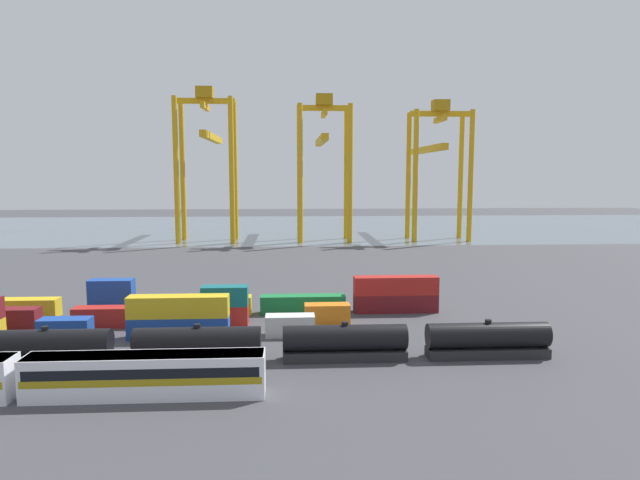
% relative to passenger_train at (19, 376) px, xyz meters
% --- Properties ---
extents(ground_plane, '(420.00, 420.00, 0.00)m').
position_rel_passenger_train_xyz_m(ground_plane, '(17.03, 59.18, -2.14)').
color(ground_plane, '#424247').
extents(harbour_water, '(400.00, 110.00, 0.01)m').
position_rel_passenger_train_xyz_m(harbour_water, '(17.03, 158.11, -2.14)').
color(harbour_water, slate).
rests_on(harbour_water, ground_plane).
extents(passenger_train, '(43.28, 3.14, 3.90)m').
position_rel_passenger_train_xyz_m(passenger_train, '(0.00, 0.00, 0.00)').
color(passenger_train, silver).
rests_on(passenger_train, ground_plane).
extents(freight_tank_row, '(75.64, 2.72, 4.18)m').
position_rel_passenger_train_xyz_m(freight_tank_row, '(14.19, 8.85, -0.20)').
color(freight_tank_row, '#232326').
rests_on(freight_tank_row, ground_plane).
extents(shipping_container_2, '(6.04, 2.44, 2.60)m').
position_rel_passenger_train_xyz_m(shipping_container_2, '(-3.09, 18.11, -0.84)').
color(shipping_container_2, '#1C4299').
rests_on(shipping_container_2, ground_plane).
extents(shipping_container_3, '(12.10, 2.44, 2.60)m').
position_rel_passenger_train_xyz_m(shipping_container_3, '(10.44, 18.11, -0.84)').
color(shipping_container_3, '#1C4299').
rests_on(shipping_container_3, ground_plane).
extents(shipping_container_4, '(12.10, 2.44, 2.60)m').
position_rel_passenger_train_xyz_m(shipping_container_4, '(10.44, 18.11, 1.76)').
color(shipping_container_4, gold).
rests_on(shipping_container_4, shipping_container_3).
extents(shipping_container_5, '(6.04, 2.44, 2.60)m').
position_rel_passenger_train_xyz_m(shipping_container_5, '(23.97, 18.11, -0.84)').
color(shipping_container_5, silver).
rests_on(shipping_container_5, ground_plane).
extents(shipping_container_6, '(6.04, 2.44, 2.60)m').
position_rel_passenger_train_xyz_m(shipping_container_6, '(-11.67, 23.67, -0.84)').
color(shipping_container_6, maroon).
rests_on(shipping_container_6, ground_plane).
extents(shipping_container_7, '(12.10, 2.44, 2.60)m').
position_rel_passenger_train_xyz_m(shipping_container_7, '(1.86, 23.67, -0.84)').
color(shipping_container_7, '#AD211C').
rests_on(shipping_container_7, ground_plane).
extents(shipping_container_8, '(6.04, 2.44, 2.60)m').
position_rel_passenger_train_xyz_m(shipping_container_8, '(15.39, 23.67, -0.84)').
color(shipping_container_8, '#AD211C').
rests_on(shipping_container_8, ground_plane).
extents(shipping_container_9, '(6.04, 2.44, 2.60)m').
position_rel_passenger_train_xyz_m(shipping_container_9, '(15.39, 23.67, 1.76)').
color(shipping_container_9, '#146066').
rests_on(shipping_container_9, shipping_container_8).
extents(shipping_container_10, '(6.04, 2.44, 2.60)m').
position_rel_passenger_train_xyz_m(shipping_container_10, '(28.92, 23.67, -0.84)').
color(shipping_container_10, orange).
rests_on(shipping_container_10, ground_plane).
extents(shipping_container_11, '(12.10, 2.44, 2.60)m').
position_rel_passenger_train_xyz_m(shipping_container_11, '(-14.40, 29.24, -0.84)').
color(shipping_container_11, gold).
rests_on(shipping_container_11, ground_plane).
extents(shipping_container_12, '(6.04, 2.44, 2.60)m').
position_rel_passenger_train_xyz_m(shipping_container_12, '(-0.99, 29.24, -0.84)').
color(shipping_container_12, '#1C4299').
rests_on(shipping_container_12, ground_plane).
extents(shipping_container_13, '(6.04, 2.44, 2.60)m').
position_rel_passenger_train_xyz_m(shipping_container_13, '(-0.99, 29.24, 1.76)').
color(shipping_container_13, '#1C4299').
rests_on(shipping_container_13, shipping_container_12).
extents(shipping_container_14, '(12.10, 2.44, 2.60)m').
position_rel_passenger_train_xyz_m(shipping_container_14, '(12.42, 29.24, -0.84)').
color(shipping_container_14, gold).
rests_on(shipping_container_14, ground_plane).
extents(shipping_container_15, '(12.10, 2.44, 2.60)m').
position_rel_passenger_train_xyz_m(shipping_container_15, '(25.84, 29.24, -0.84)').
color(shipping_container_15, '#197538').
rests_on(shipping_container_15, ground_plane).
extents(shipping_container_16, '(12.10, 2.44, 2.60)m').
position_rel_passenger_train_xyz_m(shipping_container_16, '(39.25, 29.24, -0.84)').
color(shipping_container_16, maroon).
rests_on(shipping_container_16, ground_plane).
extents(shipping_container_17, '(12.10, 2.44, 2.60)m').
position_rel_passenger_train_xyz_m(shipping_container_17, '(39.25, 29.24, 1.76)').
color(shipping_container_17, '#AD211C').
rests_on(shipping_container_17, shipping_container_16).
extents(gantry_crane_west, '(17.22, 38.32, 44.82)m').
position_rel_passenger_train_xyz_m(gantry_crane_west, '(-0.05, 119.66, 24.93)').
color(gantry_crane_west, gold).
rests_on(gantry_crane_west, ground_plane).
extents(gantry_crane_central, '(15.99, 38.04, 43.03)m').
position_rel_passenger_train_xyz_m(gantry_crane_central, '(34.48, 119.69, 24.01)').
color(gantry_crane_central, gold).
rests_on(gantry_crane_central, ground_plane).
extents(gantry_crane_east, '(17.98, 40.93, 41.59)m').
position_rel_passenger_train_xyz_m(gantry_crane_east, '(69.01, 120.21, 22.92)').
color(gantry_crane_east, gold).
rests_on(gantry_crane_east, ground_plane).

